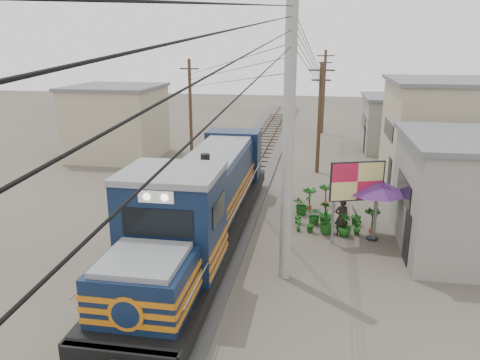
% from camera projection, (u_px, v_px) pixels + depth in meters
% --- Properties ---
extents(ground, '(120.00, 120.00, 0.00)m').
position_uv_depth(ground, '(194.00, 263.00, 17.92)').
color(ground, '#473F35').
rests_on(ground, ground).
extents(ballast, '(3.60, 70.00, 0.16)m').
position_uv_depth(ballast, '(238.00, 186.00, 27.36)').
color(ballast, '#595651').
rests_on(ballast, ground).
extents(track, '(1.15, 70.00, 0.12)m').
position_uv_depth(track, '(238.00, 183.00, 27.30)').
color(track, '#51331E').
rests_on(track, ground).
extents(locomotive, '(3.10, 16.91, 4.19)m').
position_uv_depth(locomotive, '(202.00, 206.00, 18.83)').
color(locomotive, black).
rests_on(locomotive, ground).
extents(utility_pole_main, '(0.40, 0.40, 10.00)m').
position_uv_depth(utility_pole_main, '(288.00, 141.00, 15.47)').
color(utility_pole_main, '#9E9B93').
rests_on(utility_pole_main, ground).
extents(wooden_pole_mid, '(1.60, 0.24, 7.00)m').
position_uv_depth(wooden_pole_mid, '(319.00, 116.00, 29.40)').
color(wooden_pole_mid, '#4C3826').
rests_on(wooden_pole_mid, ground).
extents(wooden_pole_far, '(1.60, 0.24, 7.50)m').
position_uv_depth(wooden_pole_far, '(324.00, 91.00, 42.52)').
color(wooden_pole_far, '#4C3826').
rests_on(wooden_pole_far, ground).
extents(wooden_pole_left, '(1.60, 0.24, 7.00)m').
position_uv_depth(wooden_pole_left, '(190.00, 105.00, 34.71)').
color(wooden_pole_left, '#4C3826').
rests_on(wooden_pole_left, ground).
extents(power_lines, '(9.65, 19.00, 3.30)m').
position_uv_depth(power_lines, '(230.00, 54.00, 23.84)').
color(power_lines, black).
rests_on(power_lines, ground).
extents(shophouse_mid, '(8.40, 7.35, 6.20)m').
position_uv_depth(shophouse_mid, '(462.00, 135.00, 26.39)').
color(shophouse_mid, tan).
rests_on(shophouse_mid, ground).
extents(shophouse_back, '(6.30, 6.30, 4.20)m').
position_uv_depth(shophouse_back, '(404.00, 123.00, 36.37)').
color(shophouse_back, gray).
rests_on(shophouse_back, ground).
extents(shophouse_left, '(6.30, 6.30, 5.20)m').
position_uv_depth(shophouse_left, '(117.00, 122.00, 33.92)').
color(shophouse_left, tan).
rests_on(shophouse_left, ground).
extents(billboard, '(2.20, 0.82, 3.52)m').
position_uv_depth(billboard, '(357.00, 183.00, 19.07)').
color(billboard, '#99999E').
rests_on(billboard, ground).
extents(market_umbrella, '(3.14, 3.14, 2.73)m').
position_uv_depth(market_umbrella, '(376.00, 186.00, 19.42)').
color(market_umbrella, black).
rests_on(market_umbrella, ground).
extents(vendor, '(0.67, 0.51, 1.67)m').
position_uv_depth(vendor, '(341.00, 217.00, 20.30)').
color(vendor, black).
rests_on(vendor, ground).
extents(plant_nursery, '(3.42, 3.45, 1.09)m').
position_uv_depth(plant_nursery, '(324.00, 216.00, 21.41)').
color(plant_nursery, '#1B5618').
rests_on(plant_nursery, ground).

